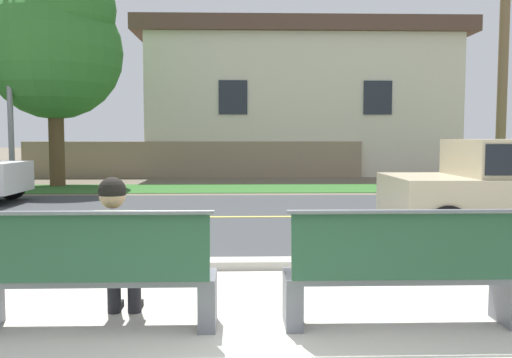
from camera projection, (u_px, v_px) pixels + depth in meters
name	position (u px, v px, depth m)	size (l,w,h in m)	color
ground_plane	(244.00, 207.00, 12.11)	(140.00, 140.00, 0.00)	#665B4C
sidewalk_pavement	(250.00, 324.00, 4.54)	(44.00, 3.60, 0.01)	beige
curb_edge	(247.00, 264.00, 6.48)	(44.00, 0.30, 0.11)	#ADA89E
street_asphalt	(245.00, 217.00, 10.62)	(52.00, 8.00, 0.01)	#383A3D
road_centre_line	(245.00, 217.00, 10.62)	(48.00, 0.14, 0.01)	#E0CC4C
far_verge_grass	(243.00, 188.00, 16.51)	(48.00, 2.80, 0.02)	#2D6026
bench_left	(94.00, 276.00, 4.34)	(1.95, 0.48, 1.01)	slate
bench_right	(404.00, 274.00, 4.41)	(1.95, 0.48, 1.01)	slate
seated_person_olive	(116.00, 245.00, 4.50)	(0.52, 0.68, 1.25)	black
streetlamp	(10.00, 36.00, 15.75)	(0.24, 2.10, 7.97)	gray
shade_tree_left	(57.00, 41.00, 16.94)	(4.27, 4.27, 7.05)	brown
garden_wall	(193.00, 160.00, 20.87)	(13.00, 0.36, 1.40)	gray
house_across_street	(297.00, 101.00, 23.99)	(13.42, 6.91, 6.22)	beige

